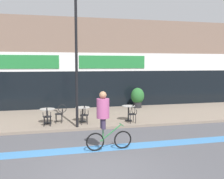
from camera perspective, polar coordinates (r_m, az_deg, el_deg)
ground_plane at (r=7.73m, az=-2.97°, el=-17.19°), size 120.00×120.00×0.00m
sidewalk_slab at (r=14.61m, az=-8.32°, el=-6.05°), size 40.00×5.50×0.12m
storefront_facade at (r=19.02m, az=-9.80°, el=5.44°), size 40.00×4.06×5.97m
bike_lane_stripe at (r=9.47m, az=-5.16°, el=-12.83°), size 36.00×0.70×0.01m
bistro_table_0 at (r=13.10m, az=-13.90°, el=-4.97°), size 0.73×0.73×0.71m
bistro_table_1 at (r=13.18m, az=-6.42°, el=-4.73°), size 0.73×0.73×0.73m
bistro_table_2 at (r=13.34m, az=3.61°, el=-4.49°), size 0.67×0.67×0.76m
cafe_chair_0_near at (r=12.48m, az=-13.94°, el=-5.46°), size 0.43×0.59×0.90m
cafe_chair_0_side at (r=13.10m, az=-11.16°, el=-4.88°), size 0.60×0.45×0.90m
cafe_chair_1_near at (r=12.57m, az=-6.05°, el=-5.25°), size 0.41×0.58×0.90m
cafe_chair_2_near at (r=12.76m, az=4.48°, el=-5.07°), size 0.44×0.59×0.90m
planter_pot at (r=17.32m, az=5.58°, el=-1.62°), size 0.87×0.87×1.31m
lamp_post at (r=11.86m, az=-7.78°, el=8.29°), size 0.26×0.26×6.06m
cyclist_1 at (r=9.05m, az=-1.68°, el=-5.72°), size 1.64×0.48×2.06m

